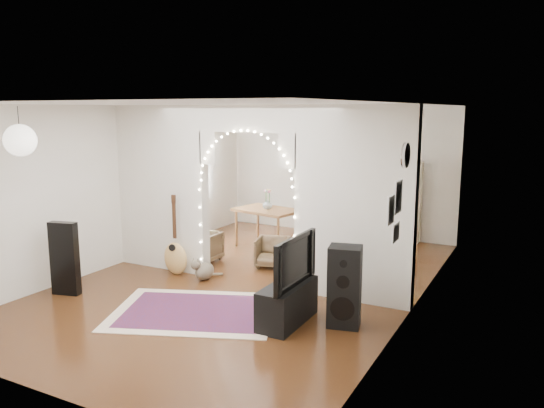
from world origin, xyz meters
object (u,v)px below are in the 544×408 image
at_px(dining_table, 267,213).
at_px(acoustic_guitar, 175,246).
at_px(floor_speaker, 345,287).
at_px(bookcase, 379,200).
at_px(dining_chair_left, 202,247).
at_px(media_console, 287,303).
at_px(dining_chair_right, 273,252).

bearing_deg(dining_table, acoustic_guitar, -91.10).
xyz_separation_m(acoustic_guitar, dining_table, (0.50, 2.21, 0.20)).
height_order(floor_speaker, bookcase, bookcase).
distance_m(dining_table, dining_chair_left, 1.57).
xyz_separation_m(media_console, bookcase, (-0.23, 4.68, 0.58)).
xyz_separation_m(acoustic_guitar, dining_chair_left, (-0.05, 0.80, -0.22)).
bearing_deg(dining_chair_right, floor_speaker, -58.94).
relative_size(bookcase, dining_table, 1.23).
height_order(acoustic_guitar, dining_chair_right, acoustic_guitar).
bearing_deg(media_console, floor_speaker, 20.28).
xyz_separation_m(bookcase, dining_table, (-1.73, -1.54, -0.14)).
height_order(floor_speaker, dining_chair_right, floor_speaker).
distance_m(floor_speaker, dining_table, 3.91).
bearing_deg(floor_speaker, dining_table, 119.20).
bearing_deg(acoustic_guitar, bookcase, 46.29).
height_order(media_console, bookcase, bookcase).
distance_m(dining_table, dining_chair_right, 1.35).
bearing_deg(dining_chair_left, acoustic_guitar, -86.78).
bearing_deg(bookcase, floor_speaker, -54.55).
height_order(acoustic_guitar, bookcase, bookcase).
xyz_separation_m(dining_chair_left, dining_chair_right, (1.23, 0.32, -0.02)).
distance_m(floor_speaker, dining_chair_left, 3.50).
relative_size(media_console, dining_chair_right, 1.82).
relative_size(floor_speaker, dining_table, 0.75).
distance_m(acoustic_guitar, floor_speaker, 3.19).
xyz_separation_m(bookcase, dining_chair_left, (-2.28, -2.95, -0.56)).
bearing_deg(bookcase, dining_chair_left, -103.49).
xyz_separation_m(floor_speaker, dining_chair_right, (-1.94, 1.81, -0.25)).
bearing_deg(media_console, acoustic_guitar, 159.34).
bearing_deg(floor_speaker, media_console, -172.68).
xyz_separation_m(media_console, dining_chair_right, (-1.28, 2.05, 0.00)).
bearing_deg(bookcase, acoustic_guitar, -96.56).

